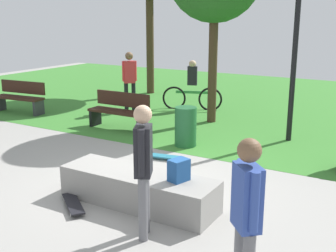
% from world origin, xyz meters
% --- Properties ---
extents(ground_plane, '(28.00, 28.00, 0.00)m').
position_xyz_m(ground_plane, '(0.00, 0.00, 0.00)').
color(ground_plane, gray).
extents(grass_lawn, '(26.60, 12.19, 0.01)m').
position_xyz_m(grass_lawn, '(0.00, 7.90, 0.00)').
color(grass_lawn, '#387A2D').
rests_on(grass_lawn, ground_plane).
extents(concrete_ledge, '(2.46, 0.73, 0.50)m').
position_xyz_m(concrete_ledge, '(0.40, -0.68, 0.25)').
color(concrete_ledge, gray).
rests_on(concrete_ledge, ground_plane).
extents(backpack_on_ledge, '(0.27, 0.33, 0.32)m').
position_xyz_m(backpack_on_ledge, '(1.07, -0.63, 0.66)').
color(backpack_on_ledge, '#1E4C8C').
rests_on(backpack_on_ledge, concrete_ledge).
extents(skater_performing_trick, '(0.32, 0.39, 1.74)m').
position_xyz_m(skater_performing_trick, '(1.01, -1.44, 1.02)').
color(skater_performing_trick, slate).
rests_on(skater_performing_trick, ground_plane).
extents(skater_watching, '(0.36, 0.37, 1.72)m').
position_xyz_m(skater_watching, '(2.61, -2.09, 1.01)').
color(skater_watching, slate).
rests_on(skater_watching, ground_plane).
extents(skateboard_by_ledge, '(0.76, 0.64, 0.08)m').
position_xyz_m(skateboard_by_ledge, '(-0.37, -1.28, 0.06)').
color(skateboard_by_ledge, black).
rests_on(skateboard_by_ledge, ground_plane).
extents(skateboard_spare, '(0.82, 0.34, 0.08)m').
position_xyz_m(skateboard_spare, '(-0.36, 1.30, 0.06)').
color(skateboard_spare, teal).
rests_on(skateboard_spare, ground_plane).
extents(park_bench_near_lamppost, '(1.60, 0.47, 0.91)m').
position_xyz_m(park_bench_near_lamppost, '(-2.55, 2.80, 0.48)').
color(park_bench_near_lamppost, '#331E14').
rests_on(park_bench_near_lamppost, ground_plane).
extents(park_bench_far_right, '(1.64, 0.63, 0.91)m').
position_xyz_m(park_bench_far_right, '(-6.18, 2.81, 0.48)').
color(park_bench_far_right, '#331E14').
rests_on(park_bench_far_right, ground_plane).
extents(lamp_post, '(0.28, 0.28, 4.32)m').
position_xyz_m(lamp_post, '(1.42, 3.91, 2.62)').
color(lamp_post, black).
rests_on(lamp_post, ground_plane).
extents(trash_bin, '(0.47, 0.47, 0.87)m').
position_xyz_m(trash_bin, '(-0.42, 2.34, 0.43)').
color(trash_bin, '#1E592D').
rests_on(trash_bin, ground_plane).
extents(pedestrian_with_backpack, '(0.45, 0.45, 1.75)m').
position_xyz_m(pedestrian_with_backpack, '(-3.52, 4.61, 1.06)').
color(pedestrian_with_backpack, black).
rests_on(pedestrian_with_backpack, ground_plane).
extents(cyclist_on_bicycle, '(1.72, 0.70, 1.52)m').
position_xyz_m(cyclist_on_bicycle, '(-2.03, 5.74, 0.63)').
color(cyclist_on_bicycle, black).
rests_on(cyclist_on_bicycle, ground_plane).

